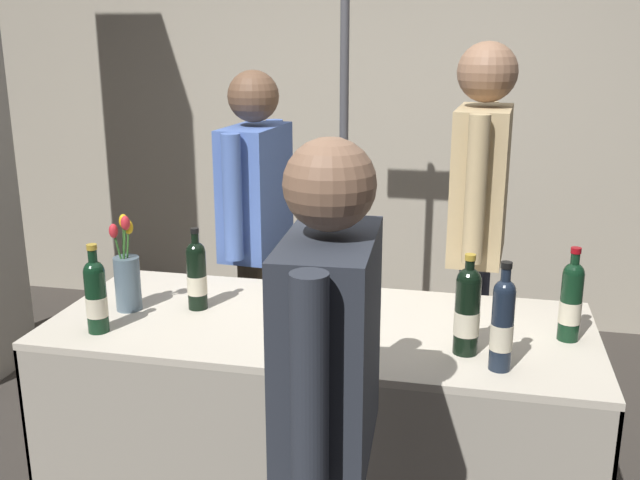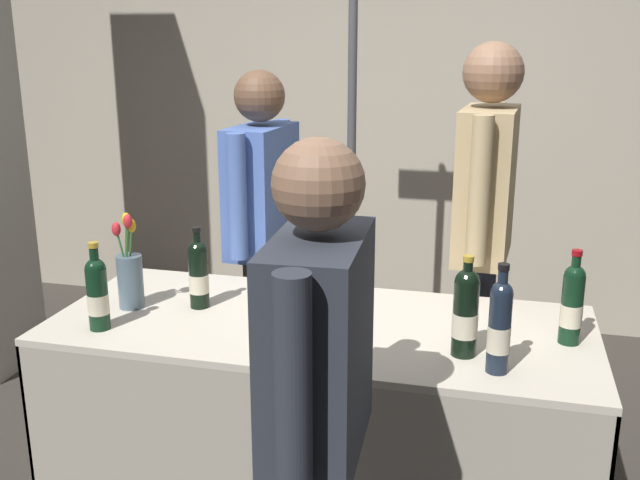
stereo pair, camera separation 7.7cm
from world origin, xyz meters
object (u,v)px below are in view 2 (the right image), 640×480
display_bottle_0 (97,292)px  flower_vase (130,275)px  booth_signpost (352,117)px  tasting_table (320,383)px  taster_foreground_right (318,394)px  vendor_presenter (484,212)px  wine_glass_near_vendor (339,295)px  featured_wine_bottle (465,312)px

display_bottle_0 → flower_vase: 0.21m
display_bottle_0 → booth_signpost: booth_signpost is taller
display_bottle_0 → booth_signpost: bearing=67.9°
tasting_table → taster_foreground_right: (0.19, -0.76, 0.37)m
tasting_table → flower_vase: 0.80m
flower_vase → tasting_table: bearing=2.7°
flower_vase → taster_foreground_right: size_ratio=0.23×
vendor_presenter → taster_foreground_right: bearing=-9.3°
booth_signpost → tasting_table: bearing=-83.3°
flower_vase → taster_foreground_right: bearing=-39.0°
wine_glass_near_vendor → flower_vase: flower_vase is taller
flower_vase → vendor_presenter: bearing=30.3°
booth_signpost → taster_foreground_right: bearing=-80.4°
tasting_table → flower_vase: size_ratio=5.20×
tasting_table → wine_glass_near_vendor: wine_glass_near_vendor is taller
featured_wine_bottle → vendor_presenter: (0.02, 0.85, 0.12)m
booth_signpost → display_bottle_0: bearing=-112.1°
display_bottle_0 → vendor_presenter: bearing=36.9°
taster_foreground_right → featured_wine_bottle: bearing=-30.4°
display_bottle_0 → vendor_presenter: 1.57m
featured_wine_bottle → flower_vase: flower_vase is taller
featured_wine_bottle → vendor_presenter: size_ratio=0.19×
vendor_presenter → display_bottle_0: bearing=-49.2°
display_bottle_0 → vendor_presenter: size_ratio=0.18×
featured_wine_bottle → vendor_presenter: vendor_presenter is taller
flower_vase → booth_signpost: (0.57, 1.22, 0.46)m
booth_signpost → featured_wine_bottle: bearing=-64.2°
wine_glass_near_vendor → booth_signpost: bearing=100.0°
tasting_table → taster_foreground_right: size_ratio=1.22×
taster_foreground_right → booth_signpost: bearing=6.6°
vendor_presenter → tasting_table: bearing=-33.5°
tasting_table → vendor_presenter: 1.01m
featured_wine_bottle → wine_glass_near_vendor: (-0.44, 0.16, -0.04)m
wine_glass_near_vendor → booth_signpost: size_ratio=0.06×
featured_wine_bottle → booth_signpost: size_ratio=0.14×
tasting_table → flower_vase: flower_vase is taller
tasting_table → taster_foreground_right: taster_foreground_right is taller
tasting_table → vendor_presenter: vendor_presenter is taller
display_bottle_0 → booth_signpost: size_ratio=0.14×
featured_wine_bottle → booth_signpost: bearing=115.8°
tasting_table → booth_signpost: (-0.14, 1.18, 0.83)m
wine_glass_near_vendor → booth_signpost: booth_signpost is taller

